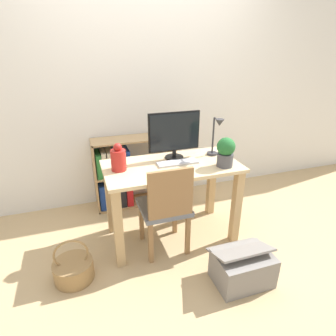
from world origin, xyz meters
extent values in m
plane|color=tan|center=(0.00, 0.00, 0.00)|extent=(10.00, 10.00, 0.00)
cube|color=silver|center=(0.00, 0.89, 1.30)|extent=(8.00, 0.05, 2.60)
cube|color=#D8BC8C|center=(0.00, 0.00, 0.71)|extent=(1.16, 0.61, 0.03)
cube|color=tan|center=(-0.53, -0.25, 0.35)|extent=(0.07, 0.07, 0.70)
cube|color=tan|center=(0.53, -0.25, 0.35)|extent=(0.07, 0.07, 0.70)
cube|color=tan|center=(-0.53, 0.25, 0.35)|extent=(0.07, 0.07, 0.70)
cube|color=tan|center=(0.53, 0.25, 0.35)|extent=(0.07, 0.07, 0.70)
cylinder|color=black|center=(0.07, 0.14, 0.74)|extent=(0.17, 0.17, 0.02)
cylinder|color=black|center=(0.07, 0.14, 0.78)|extent=(0.04, 0.04, 0.07)
cube|color=black|center=(0.07, 0.14, 0.98)|extent=(0.47, 0.02, 0.35)
cube|color=black|center=(0.07, 0.14, 0.98)|extent=(0.45, 0.03, 0.32)
cube|color=#B2B2B7|center=(0.06, 0.01, 0.74)|extent=(0.36, 0.12, 0.02)
cylinder|color=#B2231E|center=(-0.45, 0.03, 0.82)|extent=(0.12, 0.12, 0.17)
sphere|color=#B2231E|center=(-0.45, 0.03, 0.93)|extent=(0.07, 0.07, 0.07)
cylinder|color=#2D2D33|center=(0.44, 0.11, 0.74)|extent=(0.10, 0.10, 0.02)
cylinder|color=#2D2D33|center=(0.44, 0.11, 0.91)|extent=(0.02, 0.02, 0.33)
cylinder|color=#2D2D33|center=(0.44, 0.06, 1.08)|extent=(0.01, 0.10, 0.01)
cone|color=#2D2D33|center=(0.44, 0.01, 1.06)|extent=(0.08, 0.08, 0.06)
cylinder|color=#4C4C51|center=(0.41, -0.17, 0.79)|extent=(0.14, 0.14, 0.11)
sphere|color=#23662D|center=(0.41, -0.17, 0.90)|extent=(0.15, 0.15, 0.15)
cube|color=slate|center=(-0.12, -0.13, 0.41)|extent=(0.40, 0.40, 0.04)
cube|color=olive|center=(-0.12, -0.32, 0.63)|extent=(0.36, 0.03, 0.40)
cube|color=olive|center=(-0.28, -0.30, 0.20)|extent=(0.04, 0.04, 0.39)
cube|color=olive|center=(0.04, -0.30, 0.20)|extent=(0.04, 0.04, 0.39)
cube|color=olive|center=(-0.28, 0.03, 0.20)|extent=(0.04, 0.04, 0.39)
cube|color=olive|center=(0.04, 0.03, 0.20)|extent=(0.04, 0.04, 0.39)
cube|color=tan|center=(-0.61, 0.71, 0.39)|extent=(0.02, 0.28, 0.77)
cube|color=tan|center=(0.25, 0.71, 0.39)|extent=(0.02, 0.28, 0.77)
cube|color=tan|center=(-0.18, 0.71, 0.01)|extent=(0.88, 0.28, 0.02)
cube|color=tan|center=(-0.18, 0.71, 0.77)|extent=(0.88, 0.28, 0.02)
cube|color=tan|center=(-0.18, 0.71, 0.39)|extent=(0.85, 0.28, 0.02)
cube|color=navy|center=(-0.56, 0.71, 0.16)|extent=(0.06, 0.24, 0.29)
cube|color=#2D7F38|center=(-0.51, 0.71, 0.13)|extent=(0.04, 0.24, 0.23)
cube|color=#2D7F38|center=(-0.45, 0.71, 0.17)|extent=(0.04, 0.24, 0.30)
cube|color=orange|center=(-0.40, 0.71, 0.14)|extent=(0.04, 0.24, 0.24)
cube|color=black|center=(-0.34, 0.71, 0.18)|extent=(0.06, 0.24, 0.32)
cube|color=red|center=(-0.27, 0.71, 0.13)|extent=(0.07, 0.24, 0.22)
cube|color=#2D7F38|center=(-0.57, 0.71, 0.52)|extent=(0.05, 0.24, 0.26)
cube|color=beige|center=(-0.51, 0.71, 0.53)|extent=(0.05, 0.24, 0.28)
cube|color=beige|center=(-0.45, 0.71, 0.53)|extent=(0.07, 0.24, 0.27)
cube|color=navy|center=(-0.38, 0.71, 0.52)|extent=(0.04, 0.24, 0.25)
cube|color=black|center=(-0.33, 0.71, 0.57)|extent=(0.05, 0.24, 0.34)
cube|color=navy|center=(-0.27, 0.71, 0.53)|extent=(0.04, 0.24, 0.27)
cylinder|color=#997547|center=(-0.89, -0.28, 0.08)|extent=(0.30, 0.30, 0.16)
torus|color=#997547|center=(-0.89, -0.28, 0.23)|extent=(0.26, 0.02, 0.26)
cube|color=gray|center=(0.32, -0.72, 0.12)|extent=(0.42, 0.30, 0.25)
cube|color=gray|center=(0.32, -0.66, 0.26)|extent=(0.43, 0.29, 0.12)
camera|label=1|loc=(-0.73, -2.09, 1.67)|focal=30.00mm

